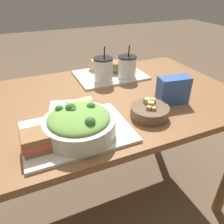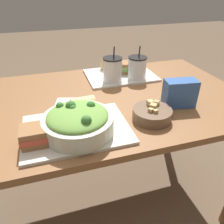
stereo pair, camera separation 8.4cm
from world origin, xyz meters
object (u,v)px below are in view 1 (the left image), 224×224
(sandwich_near, at_px, (41,140))
(sandwich_far, at_px, (112,67))
(drink_cup_red, at_px, (127,67))
(napkin_folded, at_px, (63,104))
(drink_cup_dark, at_px, (103,70))
(chip_bag, at_px, (173,90))
(soup_bowl, at_px, (150,111))
(salad_bowl, at_px, (79,123))
(baguette_near, at_px, (81,106))
(baguette_far, at_px, (97,64))

(sandwich_near, xyz_separation_m, sandwich_far, (0.50, 0.56, 0.00))
(drink_cup_red, height_order, napkin_folded, drink_cup_red)
(sandwich_near, relative_size, drink_cup_dark, 0.66)
(drink_cup_red, distance_m, chip_bag, 0.35)
(soup_bowl, distance_m, drink_cup_red, 0.43)
(napkin_folded, bearing_deg, chip_bag, -20.68)
(sandwich_far, height_order, chip_bag, chip_bag)
(sandwich_near, height_order, drink_cup_red, drink_cup_red)
(napkin_folded, bearing_deg, sandwich_far, 36.13)
(salad_bowl, xyz_separation_m, napkin_folded, (-0.01, 0.26, -0.06))
(baguette_near, distance_m, drink_cup_red, 0.47)
(salad_bowl, bearing_deg, sandwich_near, -170.05)
(baguette_far, distance_m, napkin_folded, 0.46)
(chip_bag, bearing_deg, baguette_far, 116.92)
(sandwich_near, xyz_separation_m, drink_cup_dark, (0.40, 0.45, 0.03))
(drink_cup_dark, distance_m, drink_cup_red, 0.15)
(soup_bowl, distance_m, baguette_far, 0.60)
(salad_bowl, bearing_deg, soup_bowl, 2.66)
(sandwich_near, distance_m, drink_cup_dark, 0.60)
(drink_cup_red, relative_size, chip_bag, 1.22)
(chip_bag, bearing_deg, baguette_near, -178.31)
(baguette_near, xyz_separation_m, baguette_far, (0.25, 0.48, 0.00))
(salad_bowl, relative_size, sandwich_near, 2.07)
(sandwich_near, bearing_deg, baguette_far, 55.80)
(baguette_near, xyz_separation_m, drink_cup_dark, (0.22, 0.29, 0.03))
(chip_bag, bearing_deg, napkin_folded, 167.68)
(soup_bowl, height_order, drink_cup_dark, drink_cup_dark)
(chip_bag, bearing_deg, soup_bowl, -149.00)
(sandwich_near, bearing_deg, salad_bowl, 10.01)
(baguette_far, bearing_deg, chip_bag, -176.67)
(baguette_near, bearing_deg, sandwich_near, 126.62)
(sandwich_far, relative_size, napkin_folded, 1.09)
(drink_cup_red, bearing_deg, chip_bag, -79.09)
(salad_bowl, height_order, napkin_folded, salad_bowl)
(soup_bowl, bearing_deg, drink_cup_dark, 96.35)
(drink_cup_dark, bearing_deg, chip_bag, -58.16)
(baguette_far, bearing_deg, salad_bowl, 139.06)
(salad_bowl, distance_m, drink_cup_dark, 0.50)
(baguette_far, bearing_deg, drink_cup_red, -164.51)
(sandwich_near, xyz_separation_m, baguette_far, (0.43, 0.64, 0.00))
(sandwich_near, relative_size, drink_cup_red, 0.69)
(baguette_far, height_order, drink_cup_dark, drink_cup_dark)
(baguette_far, distance_m, chip_bag, 0.56)
(soup_bowl, bearing_deg, salad_bowl, -177.34)
(baguette_far, bearing_deg, baguette_near, 137.24)
(baguette_far, relative_size, chip_bag, 0.69)
(soup_bowl, xyz_separation_m, sandwich_near, (-0.45, -0.04, 0.02))
(drink_cup_dark, relative_size, napkin_folded, 1.36)
(drink_cup_dark, xyz_separation_m, napkin_folded, (-0.27, -0.16, -0.07))
(salad_bowl, distance_m, sandwich_near, 0.14)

